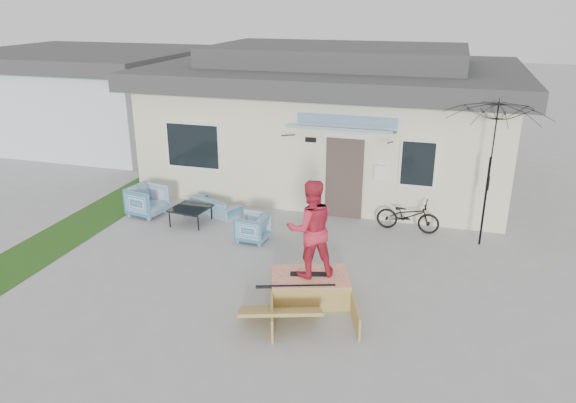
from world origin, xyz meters
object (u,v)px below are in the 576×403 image
(skater, at_px, (311,227))
(armchair_right, at_px, (252,226))
(loveseat, at_px, (215,202))
(armchair_left, at_px, (147,199))
(bicycle, at_px, (408,212))
(coffee_table, at_px, (191,215))
(skate_ramp, at_px, (310,287))
(patio_umbrella, at_px, (489,172))
(skateboard, at_px, (310,274))

(skater, bearing_deg, armchair_right, -76.60)
(loveseat, xyz_separation_m, skater, (3.51, -3.54, 1.16))
(armchair_left, height_order, bicycle, bicycle)
(loveseat, distance_m, coffee_table, 0.90)
(armchair_left, bearing_deg, armchair_right, -92.22)
(loveseat, relative_size, armchair_left, 1.72)
(skater, bearing_deg, skate_ramp, 79.97)
(patio_umbrella, relative_size, skateboard, 3.91)
(skate_ramp, bearing_deg, skateboard, 90.00)
(bicycle, relative_size, skater, 0.82)
(loveseat, bearing_deg, bicycle, -153.64)
(armchair_left, distance_m, skateboard, 5.91)
(coffee_table, relative_size, bicycle, 0.57)
(patio_umbrella, distance_m, skate_ramp, 4.96)
(patio_umbrella, xyz_separation_m, skate_ramp, (-3.16, -3.51, -1.51))
(bicycle, relative_size, skateboard, 2.06)
(patio_umbrella, distance_m, skater, 4.71)
(loveseat, bearing_deg, skate_ramp, 158.08)
(patio_umbrella, height_order, skate_ramp, patio_umbrella)
(armchair_right, height_order, skate_ramp, armchair_right)
(bicycle, bearing_deg, coffee_table, 105.33)
(skate_ramp, distance_m, skateboard, 0.27)
(armchair_right, relative_size, bicycle, 0.47)
(skate_ramp, height_order, skateboard, skateboard)
(skateboard, height_order, skater, skater)
(loveseat, height_order, armchair_left, armchair_left)
(coffee_table, relative_size, skater, 0.47)
(coffee_table, distance_m, skateboard, 4.68)
(armchair_right, bearing_deg, skate_ramp, 44.42)
(coffee_table, relative_size, skate_ramp, 0.45)
(loveseat, relative_size, skateboard, 2.01)
(armchair_right, distance_m, bicycle, 3.81)
(coffee_table, distance_m, bicycle, 5.42)
(skater, bearing_deg, armchair_left, -58.00)
(loveseat, bearing_deg, armchair_left, 44.85)
(patio_umbrella, height_order, skateboard, patio_umbrella)
(loveseat, distance_m, bicycle, 5.01)
(loveseat, distance_m, skate_ramp, 5.03)
(coffee_table, height_order, bicycle, bicycle)
(bicycle, bearing_deg, skater, 162.25)
(armchair_left, distance_m, coffee_table, 1.38)
(skate_ramp, bearing_deg, armchair_right, 113.06)
(skateboard, relative_size, skater, 0.40)
(loveseat, height_order, patio_umbrella, patio_umbrella)
(coffee_table, bearing_deg, skater, -35.28)
(armchair_right, xyz_separation_m, skater, (1.96, -2.17, 1.10))
(skater, bearing_deg, patio_umbrella, -161.09)
(bicycle, height_order, skateboard, bicycle)
(bicycle, height_order, skate_ramp, bicycle)
(bicycle, xyz_separation_m, patio_umbrella, (1.69, -0.32, 1.26))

